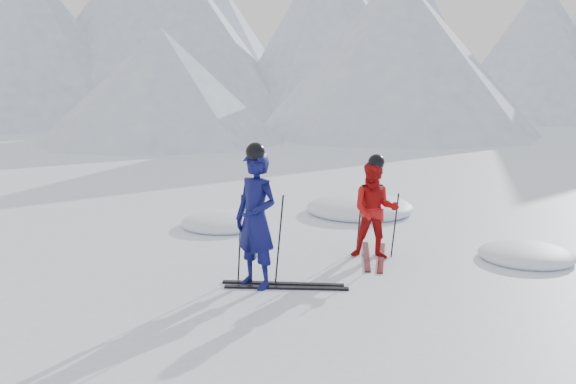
% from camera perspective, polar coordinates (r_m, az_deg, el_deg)
% --- Properties ---
extents(ground, '(160.00, 160.00, 0.00)m').
position_cam_1_polar(ground, '(8.88, 10.82, -8.20)').
color(ground, white).
rests_on(ground, ground).
extents(mountain_range, '(106.15, 62.94, 15.53)m').
position_cam_1_polar(mountain_range, '(44.13, 24.94, 14.19)').
color(mountain_range, '#B2BCD1').
rests_on(mountain_range, ground).
extents(skier_blue, '(0.81, 0.68, 1.88)m').
position_cam_1_polar(skier_blue, '(8.28, -3.02, -2.60)').
color(skier_blue, '#0C0E49').
rests_on(skier_blue, ground).
extents(skier_red, '(0.85, 0.72, 1.57)m').
position_cam_1_polar(skier_red, '(9.79, 8.15, -1.68)').
color(skier_red, '#B00E0E').
rests_on(skier_red, ground).
extents(pole_blue_left, '(0.12, 0.09, 1.25)m').
position_cam_1_polar(pole_blue_left, '(8.60, -4.51, -4.30)').
color(pole_blue_left, black).
rests_on(pole_blue_left, ground).
extents(pole_blue_right, '(0.12, 0.07, 1.25)m').
position_cam_1_polar(pole_blue_right, '(8.50, -0.82, -4.43)').
color(pole_blue_right, black).
rests_on(pole_blue_right, ground).
extents(pole_red_left, '(0.11, 0.09, 1.04)m').
position_cam_1_polar(pole_red_left, '(10.14, 6.69, -2.76)').
color(pole_red_left, black).
rests_on(pole_red_left, ground).
extents(pole_red_right, '(0.11, 0.08, 1.04)m').
position_cam_1_polar(pole_red_right, '(9.94, 9.97, -3.09)').
color(pole_red_right, black).
rests_on(pole_red_right, ground).
extents(ski_worn_left, '(0.45, 1.68, 0.03)m').
position_cam_1_polar(ski_worn_left, '(9.99, 7.36, -5.97)').
color(ski_worn_left, black).
rests_on(ski_worn_left, ground).
extents(ski_worn_right, '(0.33, 1.70, 0.03)m').
position_cam_1_polar(ski_worn_right, '(9.95, 8.72, -6.06)').
color(ski_worn_right, black).
rests_on(ski_worn_right, ground).
extents(ski_loose_a, '(1.68, 0.46, 0.03)m').
position_cam_1_polar(ski_loose_a, '(8.58, -0.48, -8.57)').
color(ski_loose_a, black).
rests_on(ski_loose_a, ground).
extents(ski_loose_b, '(1.67, 0.52, 0.03)m').
position_cam_1_polar(ski_loose_b, '(8.41, -0.15, -8.94)').
color(ski_loose_b, black).
rests_on(ski_loose_b, ground).
extents(snow_lumps, '(8.80, 6.36, 0.51)m').
position_cam_1_polar(snow_lumps, '(12.26, 6.80, -3.05)').
color(snow_lumps, white).
rests_on(snow_lumps, ground).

